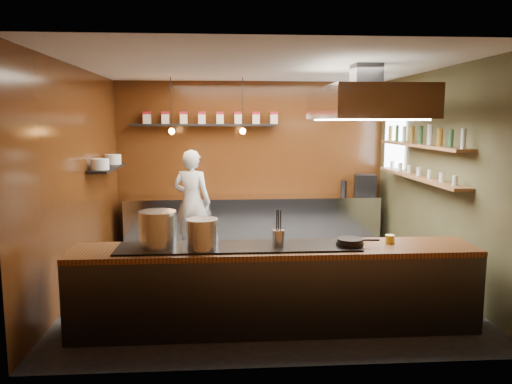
{
  "coord_description": "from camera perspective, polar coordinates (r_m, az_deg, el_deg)",
  "views": [
    {
      "loc": [
        -0.58,
        -6.84,
        2.28
      ],
      "look_at": [
        -0.07,
        0.4,
        1.24
      ],
      "focal_mm": 35.0,
      "sensor_mm": 36.0,
      "label": 1
    }
  ],
  "objects": [
    {
      "name": "floor",
      "position": [
        7.23,
        0.77,
        -10.2
      ],
      "size": [
        5.0,
        5.0,
        0.0
      ],
      "primitive_type": "plane",
      "color": "black",
      "rests_on": "ground"
    },
    {
      "name": "back_wall",
      "position": [
        9.39,
        -0.5,
        3.4
      ],
      "size": [
        5.0,
        0.0,
        5.0
      ],
      "primitive_type": "plane",
      "rotation": [
        1.57,
        0.0,
        0.0
      ],
      "color": "#3F200B",
      "rests_on": "ground"
    },
    {
      "name": "left_wall",
      "position": [
        7.15,
        -19.61,
        1.43
      ],
      "size": [
        0.0,
        5.0,
        5.0
      ],
      "primitive_type": "plane",
      "rotation": [
        1.57,
        0.0,
        1.57
      ],
      "color": "#3F200B",
      "rests_on": "ground"
    },
    {
      "name": "right_wall",
      "position": [
        7.54,
        20.08,
        1.74
      ],
      "size": [
        0.0,
        5.0,
        5.0
      ],
      "primitive_type": "plane",
      "rotation": [
        1.57,
        0.0,
        -1.57
      ],
      "color": "#413D24",
      "rests_on": "ground"
    },
    {
      "name": "ceiling",
      "position": [
        6.9,
        0.82,
        14.16
      ],
      "size": [
        5.0,
        5.0,
        0.0
      ],
      "primitive_type": "plane",
      "rotation": [
        3.14,
        0.0,
        0.0
      ],
      "color": "silver",
      "rests_on": "back_wall"
    },
    {
      "name": "window_pane",
      "position": [
        9.07,
        15.54,
        5.47
      ],
      "size": [
        0.0,
        1.0,
        1.0
      ],
      "primitive_type": "plane",
      "rotation": [
        1.57,
        0.0,
        -1.57
      ],
      "color": "white",
      "rests_on": "right_wall"
    },
    {
      "name": "prep_counter",
      "position": [
        9.21,
        -0.36,
        -3.29
      ],
      "size": [
        4.6,
        0.65,
        0.9
      ],
      "primitive_type": "cube",
      "color": "silver",
      "rests_on": "floor"
    },
    {
      "name": "pass_counter",
      "position": [
        5.58,
        2.14,
        -10.82
      ],
      "size": [
        4.4,
        0.72,
        0.94
      ],
      "color": "#38383D",
      "rests_on": "floor"
    },
    {
      "name": "tin_shelf",
      "position": [
        9.21,
        -6.1,
        7.63
      ],
      "size": [
        2.6,
        0.26,
        0.04
      ],
      "primitive_type": "cube",
      "color": "black",
      "rests_on": "back_wall"
    },
    {
      "name": "plate_shelf",
      "position": [
        8.07,
        -16.65,
        2.64
      ],
      "size": [
        0.3,
        1.4,
        0.04
      ],
      "primitive_type": "cube",
      "color": "black",
      "rests_on": "left_wall"
    },
    {
      "name": "bottle_shelf_upper",
      "position": [
        7.72,
        18.24,
        5.09
      ],
      "size": [
        0.26,
        2.8,
        0.04
      ],
      "primitive_type": "cube",
      "color": "#925C3A",
      "rests_on": "right_wall"
    },
    {
      "name": "bottle_shelf_lower",
      "position": [
        7.76,
        18.09,
        1.63
      ],
      "size": [
        0.26,
        2.8,
        0.04
      ],
      "primitive_type": "cube",
      "color": "#925C3A",
      "rests_on": "right_wall"
    },
    {
      "name": "extractor_hood",
      "position": [
        6.71,
        12.4,
        9.9
      ],
      "size": [
        1.2,
        2.0,
        0.72
      ],
      "color": "#38383D",
      "rests_on": "ceiling"
    },
    {
      "name": "pendant_left",
      "position": [
        8.58,
        -9.61,
        7.2
      ],
      "size": [
        0.1,
        0.1,
        0.95
      ],
      "color": "black",
      "rests_on": "ceiling"
    },
    {
      "name": "pendant_right",
      "position": [
        8.55,
        -1.52,
        7.31
      ],
      "size": [
        0.1,
        0.1,
        0.95
      ],
      "color": "black",
      "rests_on": "ceiling"
    },
    {
      "name": "storage_tins",
      "position": [
        9.2,
        -5.17,
        8.46
      ],
      "size": [
        2.43,
        0.13,
        0.22
      ],
      "color": "beige",
      "rests_on": "tin_shelf"
    },
    {
      "name": "plate_stacks",
      "position": [
        8.06,
        -16.68,
        3.34
      ],
      "size": [
        0.26,
        1.16,
        0.16
      ],
      "color": "white",
      "rests_on": "plate_shelf"
    },
    {
      "name": "bottles",
      "position": [
        7.72,
        18.29,
        6.13
      ],
      "size": [
        0.06,
        2.66,
        0.24
      ],
      "color": "silver",
      "rests_on": "bottle_shelf_upper"
    },
    {
      "name": "wine_glasses",
      "position": [
        7.75,
        18.11,
        2.25
      ],
      "size": [
        0.07,
        2.37,
        0.13
      ],
      "color": "silver",
      "rests_on": "bottle_shelf_lower"
    },
    {
      "name": "stockpot_large",
      "position": [
        5.43,
        -11.15,
        -4.17
      ],
      "size": [
        0.53,
        0.53,
        0.39
      ],
      "primitive_type": "cylinder",
      "rotation": [
        0.0,
        0.0,
        -0.41
      ],
      "color": "silver",
      "rests_on": "pass_counter"
    },
    {
      "name": "stockpot_small",
      "position": [
        5.29,
        -6.16,
        -4.77
      ],
      "size": [
        0.45,
        0.45,
        0.32
      ],
      "primitive_type": "cylinder",
      "rotation": [
        0.0,
        0.0,
        -0.44
      ],
      "color": "silver",
      "rests_on": "pass_counter"
    },
    {
      "name": "utensil_crock",
      "position": [
        5.42,
        2.6,
        -5.23
      ],
      "size": [
        0.16,
        0.16,
        0.17
      ],
      "primitive_type": "cylinder",
      "rotation": [
        0.0,
        0.0,
        0.22
      ],
      "color": "silver",
      "rests_on": "pass_counter"
    },
    {
      "name": "frying_pan",
      "position": [
        5.52,
        10.73,
        -5.63
      ],
      "size": [
        0.47,
        0.3,
        0.07
      ],
      "color": "black",
      "rests_on": "pass_counter"
    },
    {
      "name": "butter_jar",
      "position": [
        5.78,
        15.04,
        -5.23
      ],
      "size": [
        0.13,
        0.13,
        0.09
      ],
      "primitive_type": "cylinder",
      "rotation": [
        0.0,
        0.0,
        0.23
      ],
      "color": "gold",
      "rests_on": "pass_counter"
    },
    {
      "name": "espresso_machine",
      "position": [
        9.5,
        12.37,
        0.81
      ],
      "size": [
        0.46,
        0.45,
        0.39
      ],
      "primitive_type": "cube",
      "rotation": [
        0.0,
        0.0,
        -0.22
      ],
      "color": "black",
      "rests_on": "prep_counter"
    },
    {
      "name": "chef",
      "position": [
        8.59,
        -7.34,
        -1.15
      ],
      "size": [
        0.76,
        0.61,
        1.8
      ],
      "primitive_type": "imported",
      "rotation": [
        0.0,
        0.0,
        2.83
      ],
      "color": "silver",
      "rests_on": "floor"
    }
  ]
}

